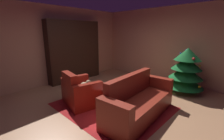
{
  "coord_description": "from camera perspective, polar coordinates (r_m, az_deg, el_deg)",
  "views": [
    {
      "loc": [
        2.53,
        -2.69,
        1.84
      ],
      "look_at": [
        -0.24,
        0.19,
        0.84
      ],
      "focal_mm": 24.57,
      "sensor_mm": 36.0,
      "label": 1
    }
  ],
  "objects": [
    {
      "name": "ground_plane",
      "position": [
        4.13,
        0.55,
        -12.46
      ],
      "size": [
        6.82,
        6.82,
        0.0
      ],
      "primitive_type": "plane",
      "color": "#AD7A55"
    },
    {
      "name": "wall_back",
      "position": [
        6.14,
        19.55,
        8.77
      ],
      "size": [
        5.59,
        0.06,
        2.73
      ],
      "primitive_type": "cube",
      "color": "tan",
      "rests_on": "ground"
    },
    {
      "name": "wall_left",
      "position": [
        5.96,
        -19.37,
        8.65
      ],
      "size": [
        0.06,
        5.81,
        2.73
      ],
      "primitive_type": "cube",
      "color": "tan",
      "rests_on": "ground"
    },
    {
      "name": "area_rug",
      "position": [
        4.02,
        0.13,
        -13.2
      ],
      "size": [
        2.63,
        2.2,
        0.01
      ],
      "primitive_type": "cube",
      "color": "maroon",
      "rests_on": "ground"
    },
    {
      "name": "bookshelf_unit",
      "position": [
        6.1,
        -12.63,
        6.89
      ],
      "size": [
        0.34,
        2.11,
        2.25
      ],
      "color": "black",
      "rests_on": "ground"
    },
    {
      "name": "armchair_red",
      "position": [
        4.08,
        -11.76,
        -8.31
      ],
      "size": [
        1.06,
        0.91,
        0.88
      ],
      "color": "maroon",
      "rests_on": "ground"
    },
    {
      "name": "couch_red",
      "position": [
        3.54,
        9.88,
        -11.81
      ],
      "size": [
        0.88,
        2.1,
        0.92
      ],
      "color": "maroon",
      "rests_on": "ground"
    },
    {
      "name": "coffee_table",
      "position": [
        3.75,
        1.49,
        -8.93
      ],
      "size": [
        0.62,
        0.62,
        0.43
      ],
      "color": "black",
      "rests_on": "ground"
    },
    {
      "name": "book_stack_on_table",
      "position": [
        3.73,
        2.23,
        -7.19
      ],
      "size": [
        0.22,
        0.16,
        0.13
      ],
      "color": "#E4C24D",
      "rests_on": "coffee_table"
    },
    {
      "name": "bottle_on_table",
      "position": [
        3.85,
        0.86,
        -5.84
      ],
      "size": [
        0.06,
        0.06,
        0.27
      ],
      "color": "#253950",
      "rests_on": "coffee_table"
    },
    {
      "name": "decorated_tree",
      "position": [
        5.21,
        25.84,
        -0.09
      ],
      "size": [
        1.08,
        1.08,
        1.38
      ],
      "color": "brown",
      "rests_on": "ground"
    }
  ]
}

